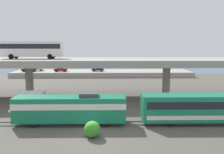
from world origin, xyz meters
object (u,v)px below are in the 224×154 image
Objects in this scene: train_locomotive at (65,108)px; parked_car_1 at (37,69)px; parked_car_2 at (28,69)px; parked_car_3 at (98,69)px; service_truck_west at (35,100)px; transit_bus_on_overpass at (32,48)px; parked_car_0 at (61,69)px; train_coach_lead at (218,107)px.

train_locomotive is 3.45× the size of parked_car_1.
parked_car_2 and parked_car_3 have the same top height.
service_truck_west is 1.56× the size of parked_car_2.
train_locomotive is 54.59m from parked_car_1.
service_truck_west is at bearing -73.60° from parked_car_1.
transit_bus_on_overpass is 32.92m from parked_car_0.
service_truck_west is 1.66× the size of parked_car_3.
parked_car_2 is (-10.86, 0.09, 0.00)m from parked_car_0.
service_truck_west is (-26.06, 6.56, -0.53)m from train_coach_lead.
parked_car_0 and parked_car_1 have the same top height.
transit_bus_on_overpass is 2.69× the size of parked_car_1.
parked_car_0 is 10.86m from parked_car_2.
train_locomotive is 0.76× the size of train_coach_lead.
transit_bus_on_overpass is 2.94× the size of parked_car_3.
parked_car_2 is at bearing 2.00° from parked_car_3.
parked_car_0 and parked_car_2 have the same top height.
train_coach_lead reaches higher than parked_car_2.
train_locomotive reaches higher than service_truck_west.
transit_bus_on_overpass is at bearing -60.84° from train_locomotive.
train_locomotive is 20.16m from train_coach_lead.
parked_car_3 is (2.19, 49.66, 0.26)m from train_locomotive.
train_coach_lead is 64.06m from parked_car_2.
parked_car_1 is at bearing 45.84° from parked_car_2.
train_coach_lead is at bearing -52.54° from parked_car_1.
transit_bus_on_overpass reaches higher than parked_car_1.
train_locomotive is 20.54m from transit_bus_on_overpass.
parked_car_3 is (12.62, 0.91, -0.00)m from parked_car_0.
train_coach_lead is at bearing -180.00° from train_locomotive.
service_truck_west is 45.00m from parked_car_2.
train_coach_lead is 4.62× the size of parked_car_2.
train_locomotive is 3.76× the size of parked_car_3.
parked_car_3 is (21.22, -1.50, -0.00)m from parked_car_1.
service_truck_west is 42.44m from parked_car_0.
transit_bus_on_overpass reaches higher than train_locomotive.
parked_car_0 reaches higher than service_truck_west.
train_coach_lead is at bearing -49.68° from parked_car_2.
parked_car_1 is (-39.20, 51.16, 0.28)m from train_coach_lead.
parked_car_1 is (-13.13, 44.60, 0.82)m from service_truck_west.
transit_bus_on_overpass is 35.69m from parked_car_3.
parked_car_0 and parked_car_3 have the same top height.
parked_car_0 is at bearing 96.13° from service_truck_west.
parked_car_3 is at bearing -70.10° from train_coach_lead.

